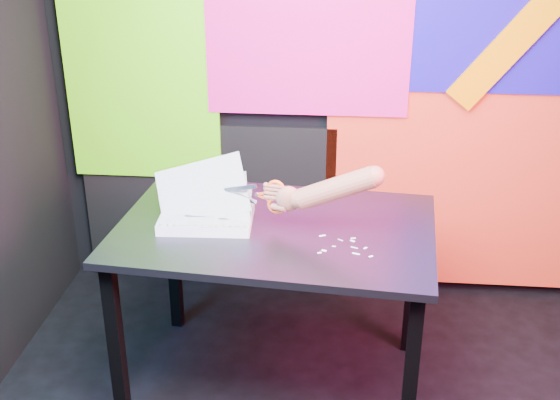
# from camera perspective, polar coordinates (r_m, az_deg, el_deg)

# --- Properties ---
(room) EXTENTS (3.01, 3.01, 2.71)m
(room) POSITION_cam_1_polar(r_m,az_deg,el_deg) (1.88, 7.47, 5.27)
(room) COLOR black
(room) RESTS_ON ground
(backdrop) EXTENTS (2.88, 0.05, 2.08)m
(backdrop) POSITION_cam_1_polar(r_m,az_deg,el_deg) (3.40, 7.46, 6.94)
(backdrop) COLOR red
(backdrop) RESTS_ON ground
(work_table) EXTENTS (1.28, 0.92, 0.75)m
(work_table) POSITION_cam_1_polar(r_m,az_deg,el_deg) (2.76, -0.38, -3.76)
(work_table) COLOR black
(work_table) RESTS_ON ground
(printout_stack) EXTENTS (0.40, 0.28, 0.27)m
(printout_stack) POSITION_cam_1_polar(r_m,az_deg,el_deg) (2.75, -5.98, -1.30)
(printout_stack) COLOR white
(printout_stack) RESTS_ON work_table
(scissors) EXTENTS (0.24, 0.07, 0.14)m
(scissors) POSITION_cam_1_polar(r_m,az_deg,el_deg) (2.65, -0.68, 0.29)
(scissors) COLOR silver
(scissors) RESTS_ON printout_stack
(hand_forearm) EXTENTS (0.44, 0.15, 0.22)m
(hand_forearm) POSITION_cam_1_polar(r_m,az_deg,el_deg) (2.57, 3.96, 0.85)
(hand_forearm) COLOR #9C574B
(hand_forearm) RESTS_ON work_table
(paper_clippings) EXTENTS (0.20, 0.16, 0.00)m
(paper_clippings) POSITION_cam_1_polar(r_m,az_deg,el_deg) (2.58, 5.23, -3.74)
(paper_clippings) COLOR white
(paper_clippings) RESTS_ON work_table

